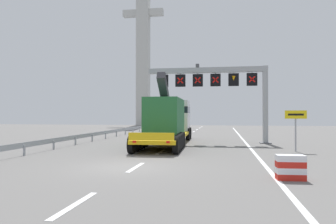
{
  "coord_description": "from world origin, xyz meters",
  "views": [
    {
      "loc": [
        4.22,
        -13.84,
        2.37
      ],
      "look_at": [
        0.1,
        10.66,
        2.56
      ],
      "focal_mm": 34.18,
      "sensor_mm": 36.0,
      "label": 1
    }
  ],
  "objects_px": {
    "exit_sign_yellow": "(296,121)",
    "bridge_pylon_distant": "(143,33)",
    "crash_barrier_striped": "(290,167)",
    "overhead_lane_gantry": "(220,82)",
    "heavy_haul_truck_yellow": "(170,119)"
  },
  "relations": [
    {
      "from": "overhead_lane_gantry",
      "to": "bridge_pylon_distant",
      "type": "distance_m",
      "value": 47.47
    },
    {
      "from": "exit_sign_yellow",
      "to": "bridge_pylon_distant",
      "type": "xyz_separation_m",
      "value": [
        -21.78,
        47.25,
        18.45
      ]
    },
    {
      "from": "heavy_haul_truck_yellow",
      "to": "exit_sign_yellow",
      "type": "distance_m",
      "value": 10.03
    },
    {
      "from": "overhead_lane_gantry",
      "to": "exit_sign_yellow",
      "type": "bearing_deg",
      "value": -50.12
    },
    {
      "from": "heavy_haul_truck_yellow",
      "to": "bridge_pylon_distant",
      "type": "distance_m",
      "value": 48.18
    },
    {
      "from": "crash_barrier_striped",
      "to": "bridge_pylon_distant",
      "type": "xyz_separation_m",
      "value": [
        -19.58,
        56.52,
        19.96
      ]
    },
    {
      "from": "exit_sign_yellow",
      "to": "crash_barrier_striped",
      "type": "height_order",
      "value": "exit_sign_yellow"
    },
    {
      "from": "bridge_pylon_distant",
      "to": "exit_sign_yellow",
      "type": "bearing_deg",
      "value": -65.25
    },
    {
      "from": "overhead_lane_gantry",
      "to": "exit_sign_yellow",
      "type": "relative_size",
      "value": 3.89
    },
    {
      "from": "bridge_pylon_distant",
      "to": "crash_barrier_striped",
      "type": "bearing_deg",
      "value": -70.89
    },
    {
      "from": "overhead_lane_gantry",
      "to": "crash_barrier_striped",
      "type": "relative_size",
      "value": 9.96
    },
    {
      "from": "overhead_lane_gantry",
      "to": "crash_barrier_striped",
      "type": "bearing_deg",
      "value": -80.33
    },
    {
      "from": "overhead_lane_gantry",
      "to": "exit_sign_yellow",
      "type": "height_order",
      "value": "overhead_lane_gantry"
    },
    {
      "from": "heavy_haul_truck_yellow",
      "to": "bridge_pylon_distant",
      "type": "relative_size",
      "value": 0.35
    },
    {
      "from": "bridge_pylon_distant",
      "to": "overhead_lane_gantry",
      "type": "bearing_deg",
      "value": -67.72
    }
  ]
}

